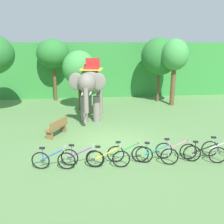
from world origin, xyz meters
The scene contains 16 objects.
ground_plane centered at (0.00, 0.00, 0.00)m, with size 80.00×80.00×0.00m, color #567F47.
foliage_hedge centered at (0.00, 13.55, 2.39)m, with size 36.00×6.00×4.77m, color #338438.
tree_far_right centered at (-3.78, 9.82, 3.84)m, with size 2.65×2.65×5.06m.
tree_center centered at (-1.65, 6.53, 3.00)m, with size 2.34×2.34×4.23m.
tree_left centered at (4.73, 8.57, 3.66)m, with size 2.95×2.95×5.17m.
tree_center_left centered at (5.45, 7.10, 3.79)m, with size 2.02×2.02×5.03m.
elephant centered at (-0.91, 4.12, 2.20)m, with size 2.27×4.24×3.78m.
bike_blue centered at (-2.58, -2.27, 0.39)m, with size 1.70×0.52×0.92m.
bike_purple centered at (-1.49, -2.15, 0.39)m, with size 1.68×0.55×0.92m.
bike_yellow centered at (-0.47, -2.37, 0.39)m, with size 1.71×0.52×0.92m.
bike_green centered at (0.36, -2.01, 0.39)m, with size 1.71×0.52×0.92m.
bike_teal centered at (1.48, -2.28, 0.39)m, with size 1.66×0.64×0.92m.
bike_pink centered at (2.41, -1.95, 0.39)m, with size 1.68×0.55×0.92m.
bike_black centered at (3.46, -2.38, 0.39)m, with size 1.66×0.62×0.92m.
bike_white centered at (4.42, -1.99, 0.39)m, with size 1.68×0.57×0.92m.
wooden_bench centered at (-2.79, 1.35, 0.48)m, with size 1.08×1.51×0.89m.
Camera 1 is at (-1.29, -11.00, 4.69)m, focal length 39.32 mm.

